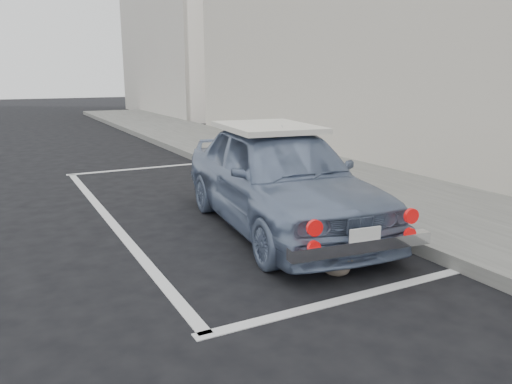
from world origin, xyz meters
The scene contains 8 objects.
ground centered at (0.00, 0.00, 0.00)m, with size 80.00×80.00×0.00m, color black.
sidewalk centered at (3.20, 2.00, 0.07)m, with size 2.80×40.00×0.15m, color #60605C.
building_far centered at (6.35, 20.00, 4.00)m, with size 3.50×10.00×8.00m, color beige.
pline_rear centered at (0.50, -0.50, 0.00)m, with size 3.00×0.12×0.01m, color silver.
pline_front centered at (0.50, 6.50, 0.00)m, with size 3.00×0.12×0.01m, color silver.
pline_side centered at (-0.90, 3.00, 0.00)m, with size 0.12×7.00×0.01m, color silver.
retro_coupe centered at (0.98, 1.62, 0.67)m, with size 2.00×4.07×1.33m.
cat centered at (0.67, -0.03, 0.12)m, with size 0.31×0.45×0.25m.
Camera 1 is at (-2.17, -3.73, 1.95)m, focal length 35.00 mm.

